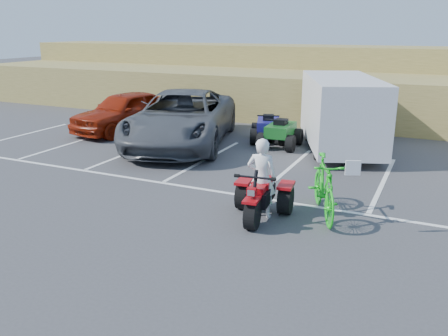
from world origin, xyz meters
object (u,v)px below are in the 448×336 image
at_px(rider, 262,178).
at_px(grey_pickup, 182,118).
at_px(quad_atv_blue, 268,141).
at_px(red_car, 125,111).
at_px(cargo_trailer, 341,111).
at_px(green_dirt_bike, 324,187).
at_px(quad_atv_green, 280,147).
at_px(red_trike_atv, 259,218).

relative_size(rider, grey_pickup, 0.26).
bearing_deg(quad_atv_blue, red_car, 168.09).
xyz_separation_m(red_car, cargo_trailer, (8.43, 0.56, 0.53)).
distance_m(green_dirt_bike, quad_atv_blue, 7.24).
bearing_deg(rider, grey_pickup, -52.92).
height_order(green_dirt_bike, grey_pickup, grey_pickup).
bearing_deg(grey_pickup, quad_atv_green, 1.47).
bearing_deg(quad_atv_green, cargo_trailer, 11.34).
relative_size(grey_pickup, cargo_trailer, 1.20).
bearing_deg(green_dirt_bike, quad_atv_green, 93.54).
xyz_separation_m(grey_pickup, red_car, (-3.19, 1.01, -0.15)).
bearing_deg(rider, green_dirt_bike, -160.91).
height_order(rider, red_car, rider).
height_order(red_trike_atv, quad_atv_blue, red_trike_atv).
bearing_deg(quad_atv_blue, grey_pickup, -165.61).
bearing_deg(quad_atv_green, grey_pickup, -164.70).
xyz_separation_m(rider, red_car, (-8.14, 6.16, -0.09)).
height_order(grey_pickup, quad_atv_blue, grey_pickup).
relative_size(cargo_trailer, quad_atv_green, 3.37).
bearing_deg(red_trike_atv, quad_atv_green, 97.71).
distance_m(red_car, cargo_trailer, 8.46).
bearing_deg(grey_pickup, red_trike_atv, -63.47).
height_order(rider, green_dirt_bike, rider).
relative_size(red_car, quad_atv_green, 2.79).
bearing_deg(quad_atv_blue, cargo_trailer, -22.27).
height_order(red_trike_atv, quad_atv_green, red_trike_atv).
xyz_separation_m(green_dirt_bike, grey_pickup, (-6.19, 4.54, 0.27)).
bearing_deg(red_trike_atv, rider, 90.00).
xyz_separation_m(red_trike_atv, cargo_trailer, (0.27, 6.87, 1.32)).
bearing_deg(red_trike_atv, cargo_trailer, 80.92).
xyz_separation_m(rider, quad_atv_blue, (-2.33, 6.87, -0.89)).
distance_m(green_dirt_bike, grey_pickup, 7.69).
relative_size(red_trike_atv, rider, 0.97).
bearing_deg(quad_atv_green, rider, -78.11).
bearing_deg(grey_pickup, cargo_trailer, 0.03).
bearing_deg(red_car, cargo_trailer, 14.40).
bearing_deg(grey_pickup, green_dirt_bike, -52.95).
xyz_separation_m(grey_pickup, quad_atv_blue, (2.63, 1.73, -0.94)).
bearing_deg(red_car, grey_pickup, -7.04).
height_order(cargo_trailer, quad_atv_blue, cargo_trailer).
bearing_deg(red_car, quad_atv_green, 11.25).
height_order(red_car, cargo_trailer, cargo_trailer).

